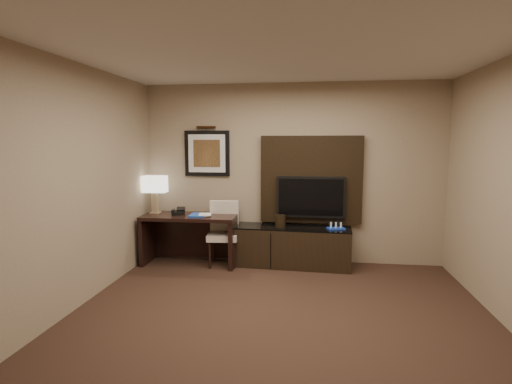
% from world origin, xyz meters
% --- Properties ---
extents(floor, '(4.50, 5.00, 0.01)m').
position_xyz_m(floor, '(0.00, 0.00, -0.01)').
color(floor, black).
rests_on(floor, ground).
extents(ceiling, '(4.50, 5.00, 0.01)m').
position_xyz_m(ceiling, '(0.00, 0.00, 2.70)').
color(ceiling, silver).
rests_on(ceiling, wall_back).
extents(wall_back, '(4.50, 0.01, 2.70)m').
position_xyz_m(wall_back, '(0.00, 2.50, 1.35)').
color(wall_back, gray).
rests_on(wall_back, floor).
extents(wall_front, '(4.50, 0.01, 2.70)m').
position_xyz_m(wall_front, '(0.00, -2.50, 1.35)').
color(wall_front, gray).
rests_on(wall_front, floor).
extents(wall_left, '(0.01, 5.00, 2.70)m').
position_xyz_m(wall_left, '(-2.25, 0.00, 1.35)').
color(wall_left, gray).
rests_on(wall_left, floor).
extents(desk, '(1.40, 0.62, 0.75)m').
position_xyz_m(desk, '(-1.48, 2.10, 0.37)').
color(desk, black).
rests_on(desk, floor).
extents(credenza, '(1.73, 0.56, 0.59)m').
position_xyz_m(credenza, '(0.03, 2.20, 0.30)').
color(credenza, black).
rests_on(credenza, floor).
extents(tv_wall_panel, '(1.50, 0.12, 1.30)m').
position_xyz_m(tv_wall_panel, '(0.30, 2.44, 1.27)').
color(tv_wall_panel, black).
rests_on(tv_wall_panel, wall_back).
extents(tv, '(1.00, 0.08, 0.60)m').
position_xyz_m(tv, '(0.30, 2.34, 1.02)').
color(tv, black).
rests_on(tv, tv_wall_panel).
extents(artwork, '(0.70, 0.04, 0.70)m').
position_xyz_m(artwork, '(-1.30, 2.48, 1.65)').
color(artwork, black).
rests_on(artwork, wall_back).
extents(picture_light, '(0.04, 0.04, 0.30)m').
position_xyz_m(picture_light, '(-1.30, 2.44, 2.05)').
color(picture_light, '#412714').
rests_on(picture_light, wall_back).
extents(desk_chair, '(0.48, 0.54, 0.91)m').
position_xyz_m(desk_chair, '(-0.98, 2.10, 0.45)').
color(desk_chair, beige).
rests_on(desk_chair, floor).
extents(table_lamp, '(0.36, 0.24, 0.54)m').
position_xyz_m(table_lamp, '(-2.05, 2.19, 1.02)').
color(table_lamp, tan).
rests_on(table_lamp, desk).
extents(desk_phone, '(0.21, 0.20, 0.09)m').
position_xyz_m(desk_phone, '(-1.66, 2.11, 0.79)').
color(desk_phone, black).
rests_on(desk_phone, desk).
extents(blue_folder, '(0.24, 0.31, 0.02)m').
position_xyz_m(blue_folder, '(-1.34, 2.07, 0.76)').
color(blue_folder, '#1B49AF').
rests_on(blue_folder, desk).
extents(book, '(0.18, 0.07, 0.24)m').
position_xyz_m(book, '(-1.33, 2.06, 0.87)').
color(book, tan).
rests_on(book, desk).
extents(ice_bucket, '(0.21, 0.21, 0.18)m').
position_xyz_m(ice_bucket, '(-0.13, 2.16, 0.68)').
color(ice_bucket, black).
rests_on(ice_bucket, credenza).
extents(minibar_tray, '(0.28, 0.21, 0.09)m').
position_xyz_m(minibar_tray, '(0.66, 2.14, 0.63)').
color(minibar_tray, '#1C3CB6').
rests_on(minibar_tray, credenza).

